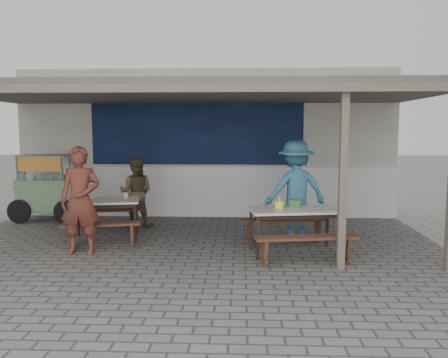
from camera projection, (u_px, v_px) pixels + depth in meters
ground at (191, 250)px, 7.54m from camera, size 60.00×60.00×0.00m
back_wall at (207, 144)px, 10.91m from camera, size 9.00×1.28×3.50m
warung_roof at (197, 95)px, 8.13m from camera, size 9.00×4.21×2.81m
table_left at (105, 204)px, 8.25m from camera, size 1.37×0.97×0.75m
bench_left_street at (101, 230)px, 7.61m from camera, size 1.38×0.54×0.45m
bench_left_wall at (110, 215)px, 8.96m from camera, size 1.38×0.54×0.45m
table_right at (294, 213)px, 7.29m from camera, size 1.58×0.95×0.75m
bench_right_street at (306, 243)px, 6.66m from camera, size 1.61×0.52×0.45m
bench_right_wall at (284, 224)px, 7.99m from camera, size 1.61×0.52×0.45m
vendor_cart at (48, 185)px, 9.89m from camera, size 1.91×0.76×1.51m
patron_street_side at (80, 200)px, 7.21m from camera, size 0.68×0.47×1.80m
patron_wall_side at (136, 192)px, 9.29m from camera, size 0.73×0.57×1.49m
patron_right_table at (295, 190)px, 8.22m from camera, size 1.35×0.98×1.87m
tissue_box at (280, 205)px, 7.33m from camera, size 0.15×0.15×0.13m
donation_box at (296, 203)px, 7.45m from camera, size 0.21×0.18×0.12m
condiment_jar at (126, 195)px, 8.52m from camera, size 0.09×0.09×0.10m
condiment_bowl at (88, 199)px, 8.20m from camera, size 0.24×0.24×0.05m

